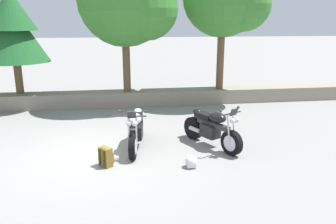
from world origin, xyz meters
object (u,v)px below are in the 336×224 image
Objects in this scene: motorcycle_silver_near_left at (136,130)px; leafy_tree_mid_right at (129,1)px; rider_helmet at (191,162)px; pine_tree_mid_left at (13,27)px; motorcycle_black_centre at (212,129)px; rider_backpack at (106,156)px.

motorcycle_silver_near_left is 5.63m from leafy_tree_mid_right.
pine_tree_mid_left reaches higher than rider_helmet.
pine_tree_mid_left is (-6.01, 4.96, 2.46)m from motorcycle_black_centre.
motorcycle_silver_near_left is 1.83m from rider_helmet.
pine_tree_mid_left is at bearing 130.28° from rider_helmet.
leafy_tree_mid_right reaches higher than motorcycle_black_centre.
pine_tree_mid_left is at bearing 140.49° from motorcycle_black_centre.
motorcycle_silver_near_left is 0.41× the size of leafy_tree_mid_right.
rider_backpack is (-2.68, -0.84, -0.24)m from motorcycle_black_centre.
pine_tree_mid_left reaches higher than motorcycle_black_centre.
pine_tree_mid_left is (-5.21, 6.15, 2.81)m from rider_helmet.
leafy_tree_mid_right is at bearing 81.72° from rider_backpack.
pine_tree_mid_left is at bearing 176.51° from leafy_tree_mid_right.
motorcycle_black_centre is at bearing 56.01° from rider_helmet.
motorcycle_silver_near_left and motorcycle_black_centre have the same top height.
motorcycle_black_centre is 4.05× the size of rider_backpack.
leafy_tree_mid_right reaches higher than rider_helmet.
motorcycle_silver_near_left is at bearing 174.69° from motorcycle_black_centre.
motorcycle_black_centre reaches higher than rider_helmet.
rider_helmet is at bearing -49.94° from motorcycle_silver_near_left.
motorcycle_black_centre is at bearing -68.28° from leafy_tree_mid_right.
motorcycle_silver_near_left is 7.35× the size of rider_helmet.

